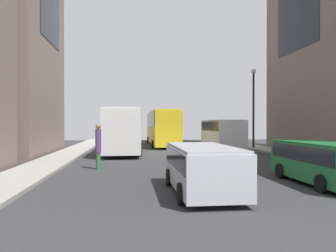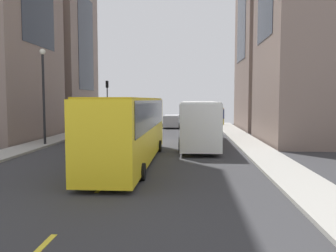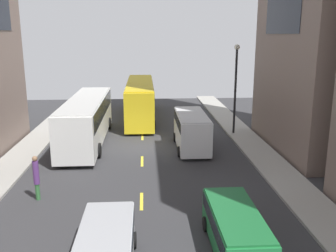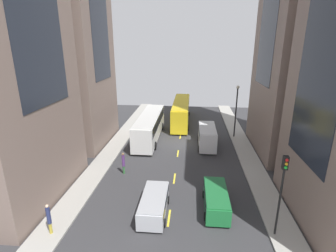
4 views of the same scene
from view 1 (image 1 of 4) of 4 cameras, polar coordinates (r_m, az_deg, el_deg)
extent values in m
plane|color=#333335|center=(25.42, 1.49, -4.78)|extent=(42.47, 42.47, 0.00)
cube|color=#9E9B93|center=(25.57, -16.86, -4.59)|extent=(2.26, 44.00, 0.15)
cube|color=#9E9B93|center=(27.73, 18.36, -4.21)|extent=(2.26, 44.00, 0.15)
cube|color=yellow|center=(10.91, 12.83, -11.67)|extent=(0.16, 2.00, 0.01)
cube|color=yellow|center=(16.61, 5.88, -7.50)|extent=(0.16, 2.00, 0.01)
cube|color=yellow|center=(22.46, 2.57, -5.44)|extent=(0.16, 2.00, 0.01)
cube|color=yellow|center=(28.38, 0.64, -4.22)|extent=(0.16, 2.00, 0.01)
cube|color=yellow|center=(34.32, -0.62, -3.43)|extent=(0.16, 2.00, 0.01)
cube|color=yellow|center=(40.28, -1.50, -2.86)|extent=(0.16, 2.00, 0.01)
cube|color=yellow|center=(46.26, -2.16, -2.45)|extent=(0.16, 2.00, 0.01)
cube|color=silver|center=(26.92, -7.85, -0.71)|extent=(2.55, 12.56, 3.00)
cube|color=black|center=(26.91, -7.86, 1.10)|extent=(2.60, 11.56, 1.20)
cube|color=beige|center=(26.93, -7.86, 2.57)|extent=(2.45, 12.06, 0.08)
cylinder|color=black|center=(30.90, -9.87, -2.94)|extent=(0.46, 1.00, 1.00)
cylinder|color=black|center=(30.85, -5.51, -2.94)|extent=(0.46, 1.00, 1.00)
cylinder|color=black|center=(23.15, -10.98, -4.05)|extent=(0.46, 1.00, 1.00)
cylinder|color=black|center=(23.09, -5.15, -4.05)|extent=(0.46, 1.00, 1.00)
cube|color=yellow|center=(34.95, -1.10, -0.32)|extent=(2.45, 13.34, 3.30)
cube|color=black|center=(34.95, -1.10, 1.09)|extent=(2.50, 12.27, 1.48)
cube|color=gold|center=(34.97, -1.10, 2.45)|extent=(2.35, 12.81, 0.08)
cylinder|color=black|center=(39.03, -3.33, -2.42)|extent=(0.44, 0.76, 0.76)
cylinder|color=black|center=(39.22, -0.03, -2.40)|extent=(0.44, 0.76, 0.76)
cylinder|color=black|center=(30.79, -2.46, -3.17)|extent=(0.44, 0.76, 0.76)
cylinder|color=black|center=(31.03, 1.70, -3.14)|extent=(0.44, 0.76, 0.76)
cube|color=white|center=(25.64, 9.46, -1.72)|extent=(2.05, 5.77, 2.30)
cube|color=black|center=(25.62, 9.46, -0.03)|extent=(2.09, 5.30, 0.69)
cube|color=silver|center=(25.63, 9.46, 0.94)|extent=(1.97, 5.54, 0.08)
cylinder|color=black|center=(27.19, 6.50, -3.68)|extent=(0.37, 0.72, 0.72)
cylinder|color=black|center=(27.67, 10.31, -3.61)|extent=(0.37, 0.72, 0.72)
cylinder|color=black|center=(23.73, 8.45, -4.27)|extent=(0.37, 0.72, 0.72)
cylinder|color=black|center=(24.28, 12.77, -4.17)|extent=(0.37, 0.72, 0.72)
cube|color=#B7BABF|center=(10.87, 6.03, -7.34)|extent=(1.87, 4.67, 1.30)
cube|color=black|center=(10.83, 6.04, -5.61)|extent=(1.90, 4.30, 0.55)
cube|color=#9C9EA2|center=(10.80, 6.04, -3.69)|extent=(1.79, 4.48, 0.08)
cylinder|color=black|center=(12.21, 0.55, -8.91)|extent=(0.34, 0.62, 0.62)
cylinder|color=black|center=(12.54, 8.45, -8.67)|extent=(0.34, 0.62, 0.62)
cylinder|color=black|center=(9.40, 2.78, -11.73)|extent=(0.34, 0.62, 0.62)
cylinder|color=black|center=(9.82, 12.91, -11.22)|extent=(0.34, 0.62, 0.62)
cube|color=#1E7238|center=(13.65, 25.11, -5.73)|extent=(1.77, 4.78, 1.34)
cube|color=black|center=(13.62, 25.11, -4.31)|extent=(1.80, 4.40, 0.56)
cube|color=#1A612F|center=(13.59, 25.11, -2.76)|extent=(1.70, 4.59, 0.08)
cylinder|color=black|center=(14.62, 19.28, -7.40)|extent=(0.32, 0.62, 0.62)
cylinder|color=black|center=(15.39, 24.78, -7.02)|extent=(0.32, 0.62, 0.62)
cylinder|color=black|center=(12.05, 25.51, -9.08)|extent=(0.32, 0.62, 0.62)
cylinder|color=#336B38|center=(16.77, -12.09, -6.00)|extent=(0.22, 0.22, 0.84)
cylinder|color=#593372|center=(16.69, -12.09, -2.55)|extent=(0.29, 0.29, 1.18)
sphere|color=#8C6647|center=(16.67, -12.10, -0.09)|extent=(0.26, 0.26, 0.26)
cylinder|color=black|center=(30.41, 14.71, 2.68)|extent=(0.18, 0.18, 6.72)
sphere|color=silver|center=(30.76, 14.72, 9.28)|extent=(0.44, 0.44, 0.44)
camera|label=2|loc=(53.54, -6.52, 1.67)|focal=36.80mm
camera|label=3|loc=(6.98, 100.21, 55.57)|focal=40.14mm
camera|label=4|loc=(13.09, 135.44, 51.74)|focal=27.66mm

